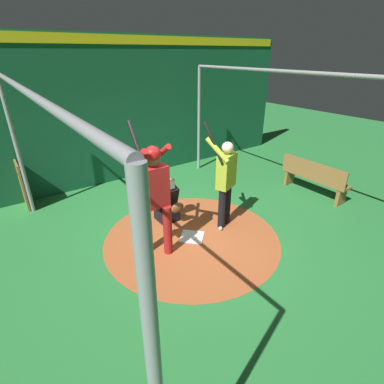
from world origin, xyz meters
name	(u,v)px	position (x,y,z in m)	size (l,w,h in m)	color
ground_plane	(192,237)	(0.00, 0.00, 0.00)	(27.19, 27.19, 0.00)	#287A38
dirt_circle	(192,237)	(0.00, 0.00, 0.00)	(3.25, 3.25, 0.01)	#AD562D
home_plate	(192,237)	(0.00, 0.00, 0.01)	(0.42, 0.42, 0.01)	white
batter	(154,191)	(0.00, -0.73, 1.18)	(0.68, 0.49, 2.22)	maroon
catcher	(168,204)	(-0.79, -0.04, 0.38)	(0.58, 0.40, 0.97)	black
visitor	(225,179)	(-0.02, 0.78, 1.00)	(0.54, 0.60, 2.08)	black
back_wall	(111,112)	(-3.50, 0.00, 1.79)	(0.23, 11.19, 3.56)	#145133
cage_frame	(192,131)	(0.00, 0.00, 2.02)	(5.78, 4.59, 2.85)	gray
bat_rack	(23,185)	(-3.26, -2.31, 0.49)	(0.82, 0.18, 1.05)	olive
bench	(314,177)	(0.17, 3.45, 0.44)	(1.65, 0.36, 0.85)	olive
baseball_0	(139,248)	(-0.23, -0.97, 0.04)	(0.07, 0.07, 0.07)	white
baseball_1	(220,228)	(0.12, 0.60, 0.04)	(0.07, 0.07, 0.07)	white
baseball_2	(195,237)	(0.08, 0.00, 0.04)	(0.07, 0.07, 0.07)	white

